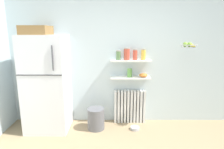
{
  "coord_description": "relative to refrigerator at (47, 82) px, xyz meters",
  "views": [
    {
      "loc": [
        -0.22,
        -1.71,
        1.79
      ],
      "look_at": [
        -0.24,
        1.6,
        1.05
      ],
      "focal_mm": 31.15,
      "sensor_mm": 36.0,
      "label": 1
    }
  ],
  "objects": [
    {
      "name": "storage_jar_3",
      "position": [
        1.76,
        0.22,
        0.47
      ],
      "size": [
        0.08,
        0.08,
        0.21
      ],
      "color": "yellow",
      "rests_on": "wall_shelf_upper"
    },
    {
      "name": "storage_jar_2",
      "position": [
        1.61,
        0.22,
        0.47
      ],
      "size": [
        0.08,
        0.08,
        0.2
      ],
      "color": "#C64C38",
      "rests_on": "wall_shelf_upper"
    },
    {
      "name": "wall_shelf_lower",
      "position": [
        1.53,
        0.22,
        0.03
      ],
      "size": [
        0.76,
        0.22,
        0.02
      ],
      "primitive_type": "cube",
      "color": "white"
    },
    {
      "name": "storage_jar_0",
      "position": [
        1.3,
        0.22,
        0.45
      ],
      "size": [
        0.09,
        0.09,
        0.18
      ],
      "color": "#5B7F4C",
      "rests_on": "wall_shelf_upper"
    },
    {
      "name": "shelf_bowl",
      "position": [
        1.78,
        0.22,
        0.07
      ],
      "size": [
        0.16,
        0.16,
        0.07
      ],
      "primitive_type": "ellipsoid",
      "color": "orange",
      "rests_on": "wall_shelf_lower"
    },
    {
      "name": "back_wall",
      "position": [
        1.42,
        0.38,
        0.4
      ],
      "size": [
        7.04,
        0.1,
        2.6
      ],
      "primitive_type": "cube",
      "color": "silver",
      "rests_on": "ground_plane"
    },
    {
      "name": "hanging_fruit_basket",
      "position": [
        2.48,
        -0.04,
        0.66
      ],
      "size": [
        0.29,
        0.29,
        0.09
      ],
      "color": "#B2B2B7"
    },
    {
      "name": "pet_food_bowl",
      "position": [
        1.61,
        -0.07,
        -0.87
      ],
      "size": [
        0.17,
        0.17,
        0.05
      ],
      "primitive_type": "cylinder",
      "color": "#B7B7BC",
      "rests_on": "ground_plane"
    },
    {
      "name": "radiator",
      "position": [
        1.53,
        0.25,
        -0.57
      ],
      "size": [
        0.61,
        0.12,
        0.65
      ],
      "color": "white",
      "rests_on": "ground_plane"
    },
    {
      "name": "storage_jar_1",
      "position": [
        1.45,
        0.22,
        0.48
      ],
      "size": [
        0.11,
        0.11,
        0.23
      ],
      "color": "#C64C38",
      "rests_on": "wall_shelf_upper"
    },
    {
      "name": "refrigerator",
      "position": [
        0.0,
        0.0,
        0.0
      ],
      "size": [
        0.75,
        0.69,
        1.88
      ],
      "color": "silver",
      "rests_on": "ground_plane"
    },
    {
      "name": "vase",
      "position": [
        1.51,
        0.22,
        0.12
      ],
      "size": [
        0.09,
        0.09,
        0.16
      ],
      "primitive_type": "cylinder",
      "color": "#66A84C",
      "rests_on": "wall_shelf_lower"
    },
    {
      "name": "trash_bin",
      "position": [
        0.88,
        -0.04,
        -0.7
      ],
      "size": [
        0.31,
        0.31,
        0.4
      ],
      "primitive_type": "cylinder",
      "color": "slate",
      "rests_on": "ground_plane"
    },
    {
      "name": "wall_shelf_upper",
      "position": [
        1.53,
        0.22,
        0.35
      ],
      "size": [
        0.76,
        0.22,
        0.02
      ],
      "primitive_type": "cube",
      "color": "white"
    }
  ]
}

